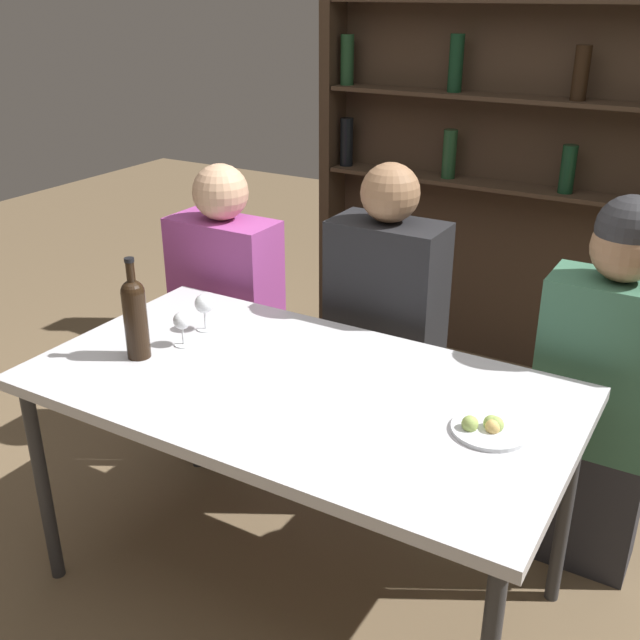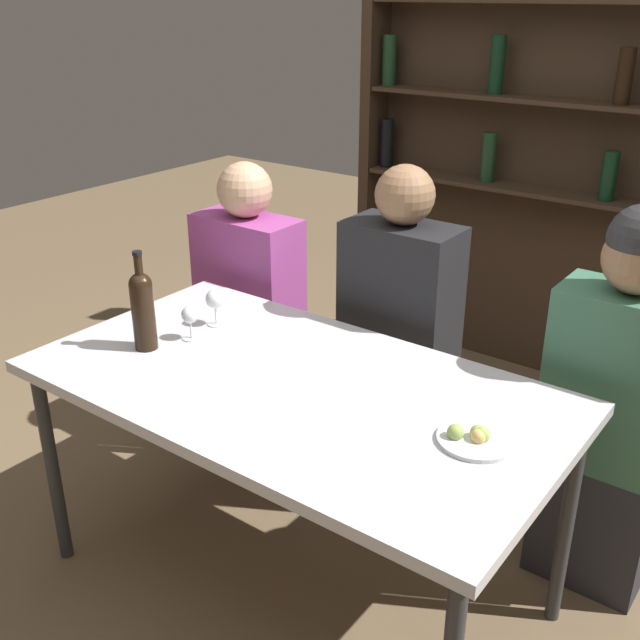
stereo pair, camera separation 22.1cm
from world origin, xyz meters
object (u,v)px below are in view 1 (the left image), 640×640
Objects in this scene: seated_person_left at (227,318)px; seated_person_right at (600,397)px; seated_person_center at (384,348)px; wine_glass_1 at (204,305)px; wine_bottle at (135,315)px; wine_glass_0 at (182,322)px; food_plate_0 at (489,427)px.

seated_person_left is 0.94× the size of seated_person_right.
wine_glass_1 is at bearing -133.53° from seated_person_center.
wine_glass_1 is (0.05, 0.26, -0.05)m from wine_bottle.
seated_person_right is (1.21, 0.47, -0.23)m from wine_glass_1.
wine_glass_0 is 0.13m from wine_glass_1.
seated_person_center is (0.44, 0.47, -0.24)m from wine_glass_1.
wine_bottle is 0.25× the size of seated_person_right.
food_plate_0 is (1.02, -0.00, -0.07)m from wine_glass_0.
seated_person_left is at bearing 115.73° from wine_glass_0.
wine_glass_1 is at bearing 79.05° from wine_bottle.
wine_glass_1 reaches higher than wine_glass_0.
wine_glass_1 reaches higher than food_plate_0.
seated_person_center reaches higher than food_plate_0.
food_plate_0 is (1.08, 0.13, -0.13)m from wine_bottle.
seated_person_right is (0.76, 0.00, 0.02)m from seated_person_center.
wine_glass_1 is (-0.01, 0.13, 0.01)m from wine_glass_0.
seated_person_left is (-1.30, 0.60, -0.21)m from food_plate_0.
seated_person_left reaches higher than wine_glass_0.
wine_glass_1 is 0.63× the size of food_plate_0.
seated_person_left is at bearing 180.00° from seated_person_center.
seated_person_right is (1.19, 0.60, -0.22)m from wine_glass_0.
wine_glass_1 is 1.04m from food_plate_0.
food_plate_0 is 0.17× the size of seated_person_left.
seated_person_center is (-0.59, 0.60, -0.17)m from food_plate_0.
seated_person_center is at bearing -180.00° from seated_person_right.
wine_glass_1 is 0.69m from seated_person_center.
seated_person_center is (0.50, 0.73, -0.30)m from wine_bottle.
wine_bottle is at bearing -124.08° from seated_person_center.
seated_person_center is at bearing 55.92° from wine_bottle.
wine_bottle is at bearing -73.05° from seated_person_left.
wine_glass_0 is 0.09× the size of seated_person_right.
seated_person_left is at bearing 120.40° from wine_glass_1.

